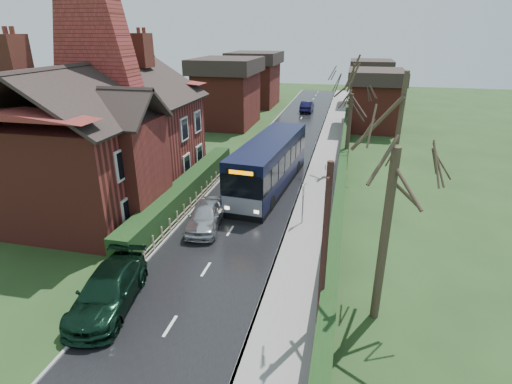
% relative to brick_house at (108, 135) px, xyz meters
% --- Properties ---
extents(ground, '(140.00, 140.00, 0.00)m').
position_rel_brick_house_xyz_m(ground, '(8.73, -4.78, -4.38)').
color(ground, '#2B4B20').
rests_on(ground, ground).
extents(road, '(6.00, 100.00, 0.02)m').
position_rel_brick_house_xyz_m(road, '(8.73, 5.22, -4.37)').
color(road, black).
rests_on(road, ground).
extents(pavement, '(2.50, 100.00, 0.14)m').
position_rel_brick_house_xyz_m(pavement, '(12.98, 5.22, -4.31)').
color(pavement, slate).
rests_on(pavement, ground).
extents(kerb_right, '(0.12, 100.00, 0.14)m').
position_rel_brick_house_xyz_m(kerb_right, '(11.78, 5.22, -4.31)').
color(kerb_right, gray).
rests_on(kerb_right, ground).
extents(kerb_left, '(0.12, 100.00, 0.10)m').
position_rel_brick_house_xyz_m(kerb_left, '(5.68, 5.22, -4.33)').
color(kerb_left, gray).
rests_on(kerb_left, ground).
extents(front_hedge, '(1.20, 16.00, 1.60)m').
position_rel_brick_house_xyz_m(front_hedge, '(4.83, 0.22, -3.58)').
color(front_hedge, black).
rests_on(front_hedge, ground).
extents(picket_fence, '(0.10, 16.00, 0.90)m').
position_rel_brick_house_xyz_m(picket_fence, '(5.58, 0.22, -3.93)').
color(picket_fence, tan).
rests_on(picket_fence, ground).
extents(right_wall_hedge, '(0.60, 50.00, 1.80)m').
position_rel_brick_house_xyz_m(right_wall_hedge, '(14.53, 5.22, -3.36)').
color(right_wall_hedge, maroon).
rests_on(right_wall_hedge, ground).
extents(brick_house, '(9.30, 14.60, 10.30)m').
position_rel_brick_house_xyz_m(brick_house, '(0.00, 0.00, 0.00)').
color(brick_house, maroon).
rests_on(brick_house, ground).
extents(bus, '(3.63, 11.72, 3.50)m').
position_rel_brick_house_xyz_m(bus, '(9.53, 4.30, -2.64)').
color(bus, black).
rests_on(bus, ground).
extents(car_silver, '(2.37, 4.53, 1.47)m').
position_rel_brick_house_xyz_m(car_silver, '(7.23, -2.66, -3.64)').
color(car_silver, silver).
rests_on(car_silver, ground).
extents(car_green, '(2.92, 5.37, 1.48)m').
position_rel_brick_house_xyz_m(car_green, '(5.83, -10.19, -3.64)').
color(car_green, black).
rests_on(car_green, ground).
extents(car_distant, '(1.58, 4.46, 1.47)m').
position_rel_brick_house_xyz_m(car_distant, '(8.91, 33.77, -3.64)').
color(car_distant, '#121133').
rests_on(car_distant, ground).
extents(bus_stop_sign, '(0.09, 0.39, 2.57)m').
position_rel_brick_house_xyz_m(bus_stop_sign, '(12.56, -1.08, -2.68)').
color(bus_stop_sign, slate).
rests_on(bus_stop_sign, ground).
extents(telegraph_pole, '(0.23, 0.85, 6.61)m').
position_rel_brick_house_xyz_m(telegraph_pole, '(14.25, -9.55, -1.03)').
color(telegraph_pole, black).
rests_on(telegraph_pole, ground).
extents(tree_right_near, '(4.56, 4.56, 9.84)m').
position_rel_brick_house_xyz_m(tree_right_near, '(16.32, -8.36, 2.97)').
color(tree_right_near, '#392E22').
rests_on(tree_right_near, ground).
extents(tree_right_far, '(4.47, 4.47, 8.64)m').
position_rel_brick_house_xyz_m(tree_right_far, '(14.73, 9.55, 2.08)').
color(tree_right_far, '#31231D').
rests_on(tree_right_far, ground).
extents(tree_house_side, '(4.09, 4.09, 9.30)m').
position_rel_brick_house_xyz_m(tree_house_side, '(-4.77, 11.66, 2.57)').
color(tree_house_side, '#362C20').
rests_on(tree_house_side, ground).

